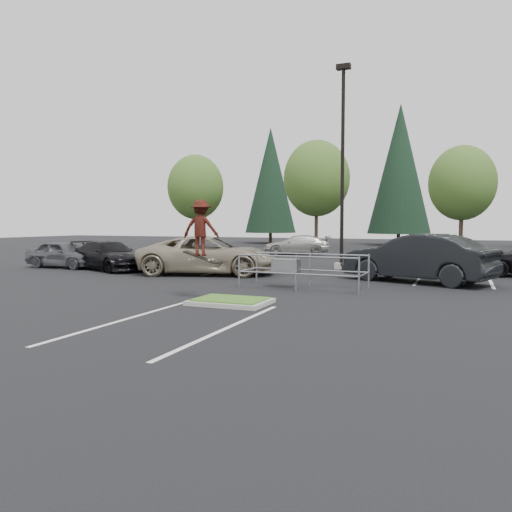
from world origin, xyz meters
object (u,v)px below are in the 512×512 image
at_px(car_l_black, 108,255).
at_px(car_far_silver, 298,245).
at_px(skateboarder, 201,228).
at_px(car_r_charc, 417,258).
at_px(conif_b, 400,169).
at_px(decid_c, 462,185).
at_px(cart_corral, 290,266).
at_px(light_pole, 342,178).
at_px(decid_a, 196,189).
at_px(car_l_tan, 207,255).
at_px(car_l_grey, 64,254).
at_px(decid_b, 317,181).
at_px(conif_a, 271,180).

height_order(car_l_black, car_far_silver, car_l_black).
xyz_separation_m(skateboarder, car_r_charc, (5.70, 7.07, -1.22)).
height_order(conif_b, car_l_black, conif_b).
distance_m(decid_c, cart_corral, 26.78).
bearing_deg(light_pole, skateboarder, -98.38).
bearing_deg(decid_a, cart_corral, -54.64).
distance_m(car_l_tan, car_far_silver, 15.01).
xyz_separation_m(conif_b, car_r_charc, (4.50, -32.97, -6.90)).
distance_m(decid_a, car_l_tan, 27.12).
bearing_deg(car_far_silver, car_l_grey, -47.33).
height_order(decid_b, car_r_charc, decid_b).
relative_size(decid_b, skateboarder, 4.96).
distance_m(conif_b, car_r_charc, 33.99).
relative_size(decid_b, car_l_grey, 2.32).
xyz_separation_m(light_pole, car_r_charc, (4.00, -4.47, -3.61)).
distance_m(car_r_charc, car_far_silver, 17.31).
height_order(decid_a, decid_b, decid_b).
distance_m(conif_a, conif_b, 14.03).
distance_m(light_pole, car_far_silver, 12.05).
bearing_deg(car_l_tan, cart_corral, -136.86).
bearing_deg(decid_c, decid_b, 176.66).
bearing_deg(car_l_black, skateboarder, -104.68).
bearing_deg(decid_c, conif_a, 153.04).
bearing_deg(conif_a, car_l_tan, -73.94).
height_order(light_pole, car_far_silver, light_pole).
height_order(decid_c, skateboarder, decid_c).
height_order(decid_a, car_l_tan, decid_a).
distance_m(light_pole, car_r_charc, 7.00).
height_order(decid_a, car_l_black, decid_a).
bearing_deg(car_r_charc, cart_corral, -28.80).
bearing_deg(conif_b, skateboarder, -91.72).
bearing_deg(skateboarder, car_l_black, -46.76).
distance_m(conif_b, car_l_black, 35.68).
distance_m(decid_b, car_r_charc, 25.80).
bearing_deg(car_r_charc, car_l_black, -67.65).
distance_m(skateboarder, car_l_black, 11.06).
bearing_deg(car_r_charc, car_far_silver, -126.45).
relative_size(decid_a, car_l_grey, 2.15).
height_order(car_l_grey, car_far_silver, same).
bearing_deg(cart_corral, car_l_black, 166.05).
bearing_deg(car_l_black, car_l_tan, -68.03).
bearing_deg(conif_a, car_far_silver, -63.43).
height_order(decid_a, decid_c, decid_a).
bearing_deg(decid_b, car_l_grey, -106.29).
bearing_deg(decid_b, car_l_black, -99.62).
bearing_deg(car_l_grey, skateboarder, -117.88).
relative_size(decid_c, car_r_charc, 1.46).
xyz_separation_m(decid_b, car_r_charc, (10.51, -23.01, -5.09)).
bearing_deg(car_l_black, decid_c, -13.04).
bearing_deg(decid_c, skateboarder, -103.75).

